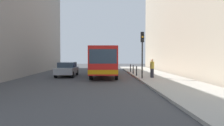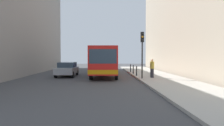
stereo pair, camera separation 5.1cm
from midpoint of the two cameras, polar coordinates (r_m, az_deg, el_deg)
ground_plane at (r=20.17m, az=-2.56°, el=-4.17°), size 80.00×80.00×0.00m
sidewalk at (r=20.82m, az=12.51°, el=-3.82°), size 4.40×40.00×0.15m
building_right at (r=26.92m, az=23.30°, el=10.77°), size 7.00×32.00×12.72m
bus at (r=23.02m, az=-1.81°, el=0.87°), size 2.89×11.10×3.00m
car_beside_bus at (r=22.67m, az=-11.87°, el=-1.56°), size 1.92×4.43×1.48m
car_behind_bus at (r=34.16m, az=-3.19°, el=-0.40°), size 2.13×4.52×1.48m
traffic_light at (r=18.99m, az=8.19°, el=4.52°), size 0.28×0.33×4.10m
bollard_near at (r=21.57m, az=6.68°, el=-2.13°), size 0.11×0.11×0.95m
bollard_mid at (r=24.02m, az=5.79°, el=-1.72°), size 0.11×0.11×0.95m
bollard_far at (r=26.48m, az=5.07°, el=-1.39°), size 0.11×0.11×0.95m
pedestrian_near_signal at (r=19.70m, az=10.77°, el=-1.42°), size 0.38×0.38×1.71m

